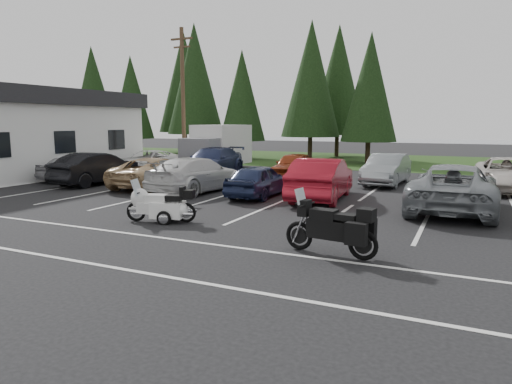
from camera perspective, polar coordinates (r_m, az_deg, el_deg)
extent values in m
plane|color=black|center=(15.20, -2.97, -2.89)|extent=(120.00, 120.00, 0.00)
cube|color=#203912|center=(37.90, 14.47, 3.79)|extent=(80.00, 16.00, 0.01)
cube|color=slate|center=(68.25, 22.76, 5.44)|extent=(70.00, 50.00, 0.02)
cylinder|color=#473321|center=(30.39, -9.10, 11.31)|extent=(0.26, 0.26, 9.00)
cube|color=#473321|center=(30.81, -9.28, 18.38)|extent=(1.60, 0.12, 0.12)
cube|color=#473321|center=(30.73, -9.26, 17.46)|extent=(1.20, 0.10, 0.10)
cube|color=silver|center=(16.95, 0.23, -1.65)|extent=(32.00, 16.00, 0.01)
cylinder|color=#332316|center=(50.00, -19.41, 6.12)|extent=(0.36, 0.36, 2.50)
cone|color=black|center=(50.07, -19.70, 11.83)|extent=(4.58, 4.58, 8.84)
cylinder|color=#332316|center=(45.00, -15.08, 5.87)|extent=(0.36, 0.36, 2.16)
cone|color=black|center=(45.02, -15.30, 11.36)|extent=(3.96, 3.96, 7.65)
cylinder|color=#332316|center=(42.71, -7.50, 6.37)|extent=(0.36, 0.36, 2.78)
cone|color=black|center=(42.86, -7.65, 13.83)|extent=(5.10, 5.10, 9.86)
cylinder|color=#332316|center=(38.77, -1.72, 5.72)|extent=(0.36, 0.36, 2.11)
cone|color=black|center=(38.79, -1.75, 11.97)|extent=(3.87, 3.87, 7.48)
cylinder|color=#332316|center=(38.02, 6.77, 5.99)|extent=(0.36, 0.36, 2.62)
cone|color=black|center=(38.14, 6.91, 13.86)|extent=(4.80, 4.80, 9.27)
cylinder|color=#332316|center=(35.48, 13.80, 5.32)|extent=(0.36, 0.36, 2.26)
cone|color=black|center=(35.52, 14.06, 12.60)|extent=(4.14, 4.14, 7.99)
cylinder|color=#332316|center=(48.41, -8.81, 6.66)|extent=(0.36, 0.36, 2.88)
cone|color=black|center=(48.56, -8.97, 13.47)|extent=(5.28, 5.28, 10.20)
cylinder|color=#332316|center=(42.13, 10.07, 6.24)|extent=(0.36, 0.36, 2.71)
cone|color=black|center=(42.26, 10.27, 13.60)|extent=(4.97, 4.97, 9.61)
imported|color=#9C9BA0|center=(26.08, -21.65, 2.86)|extent=(1.95, 4.12, 1.36)
imported|color=black|center=(24.08, -19.20, 2.82)|extent=(1.99, 4.90, 1.58)
imported|color=tan|center=(22.07, -12.25, 2.41)|extent=(2.42, 5.15, 1.42)
imported|color=silver|center=(20.34, -7.41, 2.18)|extent=(2.65, 5.49, 1.54)
imported|color=#1B2444|center=(18.84, 0.36, 1.44)|extent=(1.59, 3.95, 1.35)
imported|color=maroon|center=(18.32, 8.18, 1.64)|extent=(2.21, 5.18, 1.66)
imported|color=slate|center=(17.16, 23.45, 0.50)|extent=(2.76, 5.91, 1.64)
imported|color=white|center=(29.35, -13.30, 3.78)|extent=(2.25, 4.80, 1.33)
imported|color=#1B2344|center=(26.61, -5.52, 3.81)|extent=(2.77, 5.75, 1.61)
imported|color=maroon|center=(25.15, 4.71, 3.31)|extent=(1.89, 4.24, 1.42)
imported|color=gray|center=(23.49, 16.00, 2.75)|extent=(1.84, 4.66, 1.51)
imported|color=beige|center=(23.29, 28.89, 1.92)|extent=(2.73, 5.47, 1.49)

